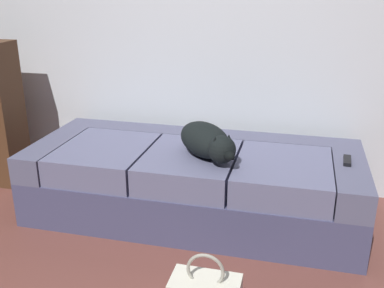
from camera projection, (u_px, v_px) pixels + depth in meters
The scene contains 3 objects.
couch at pixel (194, 182), 3.01m from camera, with size 2.16×0.90×0.48m.
dog_dark at pixel (208, 141), 2.76m from camera, with size 0.48×0.53×0.20m.
tv_remote at pixel (347, 160), 2.71m from camera, with size 0.04×0.15×0.02m, color black.
Camera 1 is at (0.65, -1.55, 1.51)m, focal length 41.87 mm.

